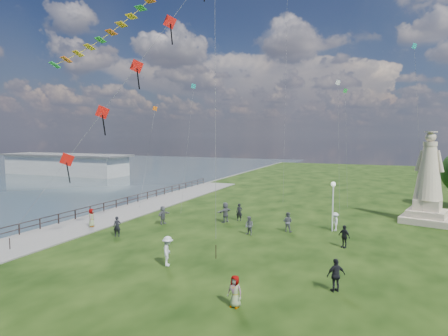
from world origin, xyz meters
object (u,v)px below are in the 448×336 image
at_px(person_5, 163,215).
at_px(person_8, 335,222).
at_px(person_11, 225,212).
at_px(person_1, 249,226).
at_px(person_4, 235,291).
at_px(person_6, 239,212).
at_px(lamppost, 333,196).
at_px(person_10, 91,219).
at_px(person_7, 288,222).
at_px(person_2, 168,251).
at_px(person_0, 117,226).
at_px(pier_pavilion, 66,164).
at_px(person_3, 336,275).
at_px(statue, 428,188).
at_px(person_9, 344,236).

bearing_deg(person_5, person_8, -70.96).
bearing_deg(person_11, person_1, 64.59).
bearing_deg(person_4, person_11, 122.58).
height_order(person_1, person_4, person_1).
bearing_deg(person_5, person_11, -54.93).
relative_size(person_6, person_11, 0.87).
xyz_separation_m(lamppost, person_11, (-9.56, -0.42, -2.08)).
height_order(person_10, person_11, person_11).
xyz_separation_m(person_4, person_7, (-0.83, 14.54, 0.07)).
xyz_separation_m(person_4, person_8, (2.82, 16.42, 0.03)).
height_order(lamppost, person_11, lamppost).
bearing_deg(person_4, person_10, 159.97).
bearing_deg(person_2, person_4, -147.15).
xyz_separation_m(person_0, person_4, (13.05, -7.88, -0.05)).
xyz_separation_m(pier_pavilion, person_3, (60.31, -41.39, -0.97)).
xyz_separation_m(person_8, person_10, (-19.73, -7.14, 0.02)).
height_order(person_2, person_11, person_11).
xyz_separation_m(statue, person_9, (-6.41, -11.10, -2.35)).
height_order(lamppost, person_6, lamppost).
bearing_deg(statue, person_0, -132.81).
bearing_deg(person_7, person_1, 49.52).
xyz_separation_m(lamppost, person_3, (1.58, -12.52, -2.14)).
bearing_deg(person_4, pier_pavilion, 150.00).
bearing_deg(pier_pavilion, person_2, -39.44).
relative_size(statue, person_11, 4.49).
relative_size(pier_pavilion, person_0, 18.67).
distance_m(person_1, person_6, 5.15).
height_order(statue, person_7, statue).
bearing_deg(person_9, statue, 95.18).
height_order(person_0, person_9, person_9).
bearing_deg(pier_pavilion, statue, -18.44).
distance_m(person_0, person_1, 10.57).
relative_size(person_3, person_10, 1.09).
relative_size(pier_pavilion, person_9, 18.31).
relative_size(person_2, person_6, 1.13).
distance_m(person_3, person_5, 18.61).
bearing_deg(lamppost, statue, 41.01).
height_order(pier_pavilion, person_5, pier_pavilion).
bearing_deg(person_5, person_0, 172.95).
distance_m(person_2, person_10, 12.44).
height_order(person_7, person_11, person_11).
relative_size(person_0, person_9, 0.98).
xyz_separation_m(statue, person_1, (-13.77, -10.58, -2.41)).
bearing_deg(pier_pavilion, person_11, -30.78).
height_order(lamppost, person_10, lamppost).
bearing_deg(person_7, person_11, -2.52).
bearing_deg(lamppost, person_1, -147.38).
bearing_deg(lamppost, person_0, -152.24).
relative_size(person_9, person_11, 0.88).
xyz_separation_m(person_2, person_10, (-11.08, 5.65, -0.12)).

